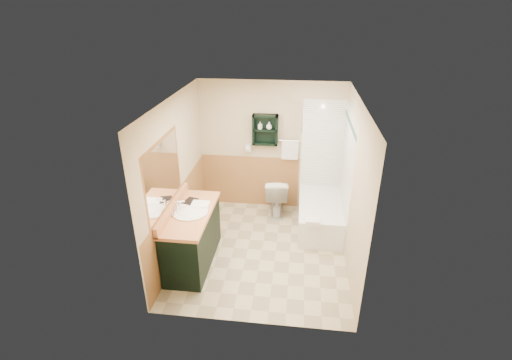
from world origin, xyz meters
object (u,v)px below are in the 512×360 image
Objects in this scene: vanity_book at (185,194)px; wall_shelf at (265,130)px; bathtub at (319,213)px; toilet at (276,196)px; soap_bottle_a at (260,127)px; hair_dryer at (249,147)px; soap_bottle_b at (269,126)px; vanity at (192,237)px.

wall_shelf is at bearing 70.12° from vanity_book.
toilet reaches higher than bathtub.
toilet is at bearing 60.27° from vanity_book.
soap_bottle_a is (-1.11, 0.55, 1.35)m from bathtub.
soap_bottle_b is (0.37, -0.03, 0.42)m from hair_dryer.
soap_bottle_b is at bearing 149.94° from bathtub.
vanity is 10.57× the size of soap_bottle_a.
hair_dryer reaches higher than vanity_book.
vanity reaches higher than bathtub.
toilet is at bearing -49.45° from soap_bottle_b.
soap_bottle_b is at bearing -4.14° from wall_shelf.
wall_shelf is 2.31m from vanity.
soap_bottle_a is at bearing 65.94° from vanity.
bathtub is at bearing 151.78° from toilet.
hair_dryer is 1.74m from bathtub.
toilet is at bearing 54.76° from vanity.
wall_shelf is 0.75× the size of toilet.
wall_shelf is 1.92m from vanity_book.
hair_dryer reaches higher than vanity.
soap_bottle_b is at bearing 61.89° from vanity.
vanity is at bearing -107.97° from hair_dryer.
hair_dryer is at bearing 175.35° from soap_bottle_b.
hair_dryer is 1.86× the size of soap_bottle_a.
soap_bottle_a is (-0.33, 0.20, 1.24)m from toilet.
soap_bottle_a reaches higher than hair_dryer.
toilet is 5.58× the size of soap_bottle_b.
toilet is at bearing 155.72° from bathtub.
soap_bottle_b is (0.16, 0.00, 0.02)m from soap_bottle_a.
toilet is 5.65× the size of soap_bottle_a.
soap_bottle_a reaches higher than toilet.
vanity is 1.97m from toilet.
vanity is at bearing -146.91° from bathtub.
wall_shelf is at bearing 3.21° from soap_bottle_a.
wall_shelf reaches higher than vanity_book.
soap_bottle_a is 0.99× the size of soap_bottle_b.
soap_bottle_a is at bearing -8.10° from hair_dryer.
vanity is 0.65m from vanity_book.
soap_bottle_a is 0.16m from soap_bottle_b.
vanity is at bearing -46.88° from vanity_book.
soap_bottle_b reaches higher than bathtub.
wall_shelf is at bearing -44.37° from toilet.
vanity is 1.87× the size of toilet.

